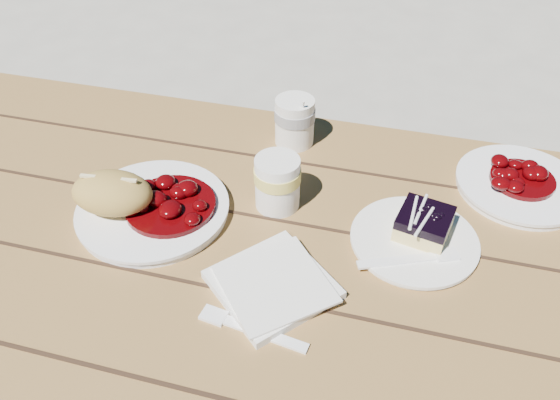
% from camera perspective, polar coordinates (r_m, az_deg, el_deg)
% --- Properties ---
extents(picnic_table, '(2.00, 1.55, 0.75)m').
position_cam_1_polar(picnic_table, '(0.95, 6.88, -13.99)').
color(picnic_table, brown).
rests_on(picnic_table, ground).
extents(main_plate, '(0.24, 0.24, 0.02)m').
position_cam_1_polar(main_plate, '(0.92, -13.09, -1.04)').
color(main_plate, white).
rests_on(main_plate, picnic_table).
extents(goulash_stew, '(0.15, 0.15, 0.04)m').
position_cam_1_polar(goulash_stew, '(0.90, -11.51, 0.20)').
color(goulash_stew, '#490204').
rests_on(goulash_stew, main_plate).
extents(bread_roll, '(0.14, 0.10, 0.07)m').
position_cam_1_polar(bread_roll, '(0.91, -17.13, 0.71)').
color(bread_roll, '#AF8D43').
rests_on(bread_roll, main_plate).
extents(dessert_plate, '(0.19, 0.19, 0.01)m').
position_cam_1_polar(dessert_plate, '(0.88, 13.82, -4.17)').
color(dessert_plate, white).
rests_on(dessert_plate, picnic_table).
extents(blueberry_cake, '(0.09, 0.09, 0.05)m').
position_cam_1_polar(blueberry_cake, '(0.87, 14.82, -2.36)').
color(blueberry_cake, '#EFD882').
rests_on(blueberry_cake, dessert_plate).
extents(fork_dessert, '(0.16, 0.09, 0.00)m').
position_cam_1_polar(fork_dessert, '(0.83, 12.25, -6.19)').
color(fork_dessert, white).
rests_on(fork_dessert, dessert_plate).
extents(coffee_cup, '(0.07, 0.07, 0.09)m').
position_cam_1_polar(coffee_cup, '(1.04, 1.54, 8.18)').
color(coffee_cup, white).
rests_on(coffee_cup, picnic_table).
extents(napkin_stack, '(0.21, 0.21, 0.01)m').
position_cam_1_polar(napkin_stack, '(0.79, -0.80, -8.83)').
color(napkin_stack, white).
rests_on(napkin_stack, picnic_table).
extents(fork_table, '(0.16, 0.05, 0.00)m').
position_cam_1_polar(fork_table, '(0.75, -1.71, -13.76)').
color(fork_table, white).
rests_on(fork_table, picnic_table).
extents(second_plate, '(0.21, 0.21, 0.02)m').
position_cam_1_polar(second_plate, '(1.04, 23.79, 1.40)').
color(second_plate, white).
rests_on(second_plate, picnic_table).
extents(second_stew, '(0.11, 0.11, 0.04)m').
position_cam_1_polar(second_stew, '(1.02, 24.22, 2.65)').
color(second_stew, '#490204').
rests_on(second_stew, second_plate).
extents(second_cup, '(0.07, 0.07, 0.09)m').
position_cam_1_polar(second_cup, '(0.89, -0.27, 1.81)').
color(second_cup, white).
rests_on(second_cup, picnic_table).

